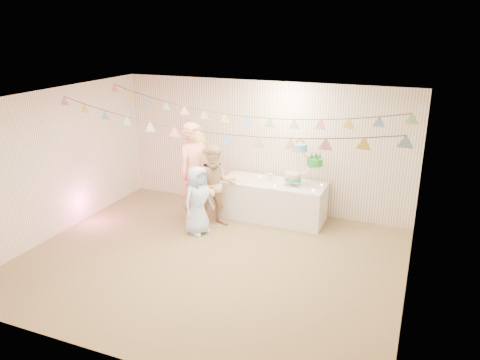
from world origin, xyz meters
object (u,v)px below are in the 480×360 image
at_px(cake_stand, 303,164).
at_px(person_adult_b, 216,186).
at_px(table, 273,200).
at_px(person_child, 198,200).
at_px(person_adult_a, 195,174).

distance_m(cake_stand, person_adult_b, 1.67).
distance_m(table, person_adult_b, 1.22).
relative_size(table, person_child, 1.58).
bearing_deg(person_adult_b, cake_stand, -4.46).
height_order(cake_stand, person_adult_a, person_adult_a).
xyz_separation_m(table, person_child, (-1.04, -1.14, 0.26)).
bearing_deg(person_adult_a, cake_stand, -41.24).
relative_size(person_adult_b, person_child, 1.25).
xyz_separation_m(cake_stand, person_child, (-1.59, -1.19, -0.53)).
distance_m(table, cake_stand, 0.96).
relative_size(table, person_adult_b, 1.26).
distance_m(person_adult_a, person_adult_b, 0.47).
distance_m(cake_stand, person_adult_a, 2.02).
bearing_deg(person_child, person_adult_a, 53.16).
xyz_separation_m(table, person_adult_a, (-1.31, -0.71, 0.60)).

